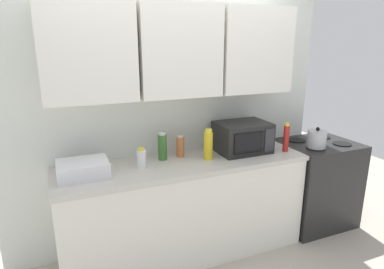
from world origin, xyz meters
name	(u,v)px	position (x,y,z in m)	size (l,w,h in m)	color
wall_back_with_cabinets	(174,81)	(0.00, -0.07, 1.57)	(3.06, 0.38, 2.60)	silver
counter_run	(185,208)	(0.00, -0.30, 0.45)	(2.19, 0.63, 0.90)	white
stove_range	(314,183)	(1.48, -0.32, 0.45)	(0.76, 0.64, 0.91)	black
kettle	(317,139)	(1.31, -0.46, 1.00)	(0.18, 0.18, 0.20)	#B2B2B7
microwave	(242,137)	(0.60, -0.25, 1.04)	(0.48, 0.37, 0.28)	black
dish_rack	(83,169)	(-0.84, -0.30, 0.96)	(0.38, 0.30, 0.12)	silver
bottle_white_jar	(142,158)	(-0.38, -0.30, 0.98)	(0.08, 0.08, 0.17)	white
bottle_red_sauce	(286,138)	(0.98, -0.41, 1.03)	(0.05, 0.05, 0.28)	red
bottle_yellow_mustard	(208,145)	(0.21, -0.32, 1.03)	(0.08, 0.08, 0.27)	gold
bottle_green_oil	(162,147)	(-0.16, -0.17, 1.02)	(0.08, 0.08, 0.24)	#386B2D
bottle_spice_jar	(180,146)	(0.01, -0.16, 0.99)	(0.07, 0.07, 0.20)	#BC6638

